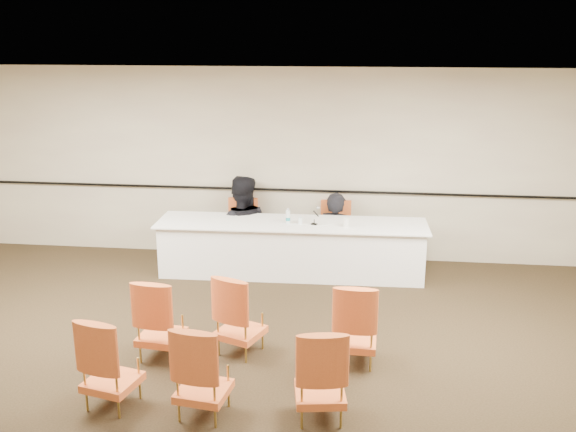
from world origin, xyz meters
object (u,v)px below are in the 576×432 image
(aud_chair_back_right, at_px, (320,372))
(drinking_glass, at_px, (300,221))
(aud_chair_front_right, at_px, (355,323))
(aud_chair_front_mid, at_px, (240,314))
(panelist_second_chair, at_px, (241,230))
(aud_chair_back_left, at_px, (111,361))
(panelist_second, at_px, (242,235))
(water_bottle, at_px, (288,216))
(panelist_main, at_px, (335,244))
(aud_chair_back_mid, at_px, (203,369))
(panel_table, at_px, (291,248))
(coffee_cup, at_px, (346,223))
(aud_chair_front_left, at_px, (161,318))
(microphone, at_px, (314,216))
(panelist_main_chair, at_px, (335,233))

(aud_chair_back_right, bearing_deg, drinking_glass, 89.84)
(drinking_glass, bearing_deg, aud_chair_front_right, -71.28)
(aud_chair_front_mid, bearing_deg, aud_chair_back_right, -28.57)
(panelist_second_chair, height_order, aud_chair_back_left, same)
(panelist_second, xyz_separation_m, aud_chair_front_mid, (0.58, -3.08, 0.08))
(water_bottle, xyz_separation_m, aud_chair_back_right, (0.74, -3.65, -0.44))
(panelist_main, xyz_separation_m, aud_chair_back_mid, (-1.02, -4.37, 0.19))
(panelist_second, xyz_separation_m, water_bottle, (0.82, -0.60, 0.51))
(panel_table, xyz_separation_m, panelist_main, (0.62, 0.60, -0.12))
(panel_table, relative_size, coffee_cup, 29.90)
(aud_chair_front_right, bearing_deg, aud_chair_front_mid, 178.50)
(aud_chair_front_left, relative_size, aud_chair_front_mid, 1.00)
(microphone, bearing_deg, coffee_cup, 11.62)
(aud_chair_front_right, bearing_deg, panel_table, 112.91)
(panelist_main_chair, relative_size, microphone, 3.77)
(aud_chair_front_mid, height_order, aud_chair_front_right, same)
(panelist_second, height_order, coffee_cup, panelist_second)
(panelist_main_chair, distance_m, panelist_second, 1.49)
(drinking_glass, bearing_deg, aud_chair_front_left, -115.47)
(microphone, distance_m, aud_chair_back_left, 4.03)
(water_bottle, relative_size, aud_chair_back_left, 0.24)
(microphone, relative_size, aud_chair_front_right, 0.27)
(aud_chair_front_mid, distance_m, aud_chair_front_right, 1.29)
(aud_chair_front_left, bearing_deg, panel_table, 73.35)
(microphone, relative_size, aud_chair_back_left, 0.27)
(coffee_cup, relative_size, aud_chair_front_left, 0.14)
(aud_chair_front_right, height_order, aud_chair_back_mid, same)
(panelist_second_chair, height_order, aud_chair_front_right, same)
(panel_table, height_order, drinking_glass, drinking_glass)
(panelist_main, relative_size, aud_chair_back_left, 1.78)
(panel_table, height_order, aud_chair_front_left, aud_chair_front_left)
(panel_table, relative_size, panelist_main, 2.35)
(aud_chair_front_right, bearing_deg, aud_chair_back_right, -103.68)
(panel_table, xyz_separation_m, microphone, (0.34, -0.07, 0.53))
(water_bottle, bearing_deg, panelist_second, 143.80)
(aud_chair_front_right, distance_m, aud_chair_back_right, 1.14)
(aud_chair_back_left, distance_m, aud_chair_back_right, 2.01)
(drinking_glass, bearing_deg, panelist_main_chair, 53.40)
(aud_chair_back_left, height_order, aud_chair_back_right, same)
(panel_table, relative_size, water_bottle, 17.52)
(panelist_main, xyz_separation_m, coffee_cup, (0.18, -0.73, 0.58))
(panelist_main, xyz_separation_m, panelist_main_chair, (0.00, -0.00, 0.19))
(aud_chair_back_right, bearing_deg, panelist_main_chair, 82.10)
(panel_table, bearing_deg, aud_chair_front_left, -114.03)
(panel_table, height_order, panelist_second_chair, panelist_second_chair)
(aud_chair_back_left, bearing_deg, aud_chair_front_left, 93.21)
(panel_table, distance_m, microphone, 0.63)
(aud_chair_front_right, bearing_deg, water_bottle, 114.09)
(coffee_cup, distance_m, aud_chair_front_left, 3.27)
(panelist_main, distance_m, aud_chair_back_right, 4.29)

